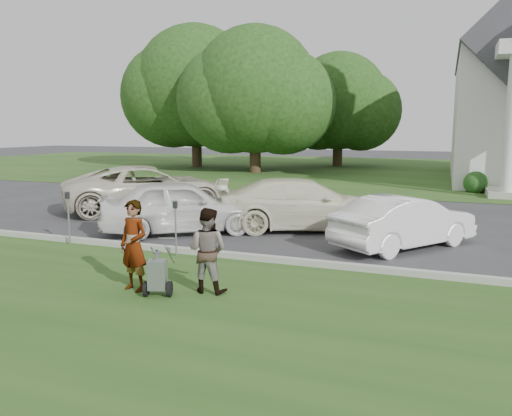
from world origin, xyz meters
The scene contains 16 objects.
ground centered at (0.00, 0.00, 0.00)m, with size 120.00×120.00×0.00m, color #333335.
grass_strip centered at (0.00, -3.00, 0.01)m, with size 80.00×7.00×0.01m, color #244818.
church_lawn centered at (0.00, 27.00, 0.01)m, with size 80.00×30.00×0.01m, color #244818.
curb centered at (0.00, 0.55, 0.07)m, with size 80.00×0.18×0.15m, color #9E9E93.
tree_left centered at (-8.01, 21.99, 5.11)m, with size 10.63×8.40×9.71m.
tree_far centered at (-14.01, 24.99, 5.69)m, with size 11.64×9.20×10.73m.
tree_back centered at (-4.01, 29.99, 4.73)m, with size 9.61×7.60×8.89m.
striping_cart centered at (-0.58, -2.34, 0.39)m, with size 0.69×1.05×0.91m.
person_left centered at (-1.16, -2.20, 0.84)m, with size 0.62×0.40×1.69m, color #999999.
person_right centered at (0.14, -1.80, 0.78)m, with size 0.76×0.59×1.56m, color #999999.
parking_meter_near centered at (-1.69, 0.26, 0.84)m, with size 0.10×0.09×1.34m.
parking_meter_far centered at (-4.86, 0.32, 0.89)m, with size 0.10×0.09×1.41m.
car_a centered at (-5.93, 5.68, 0.83)m, with size 2.75×5.97×1.66m, color beige.
car_b centered at (-2.93, 2.71, 0.77)m, with size 1.83×4.55×1.55m, color white.
car_c centered at (0.23, 4.47, 0.76)m, with size 2.12×5.21×1.51m, color white.
car_d centered at (3.23, 3.12, 0.66)m, with size 1.40×4.01×1.32m, color white.
Camera 1 is at (4.11, -9.75, 2.99)m, focal length 35.00 mm.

